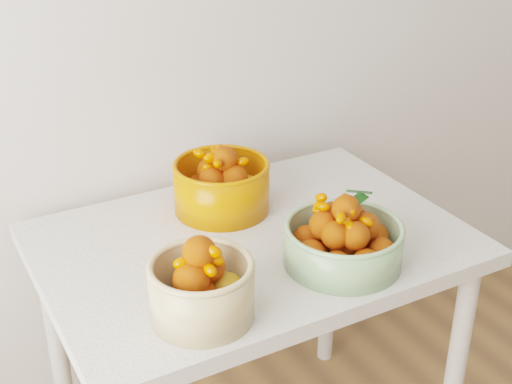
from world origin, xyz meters
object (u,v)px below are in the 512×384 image
(table, at_px, (253,271))
(bowl_cream, at_px, (202,288))
(bowl_orange, at_px, (222,185))
(bowl_green, at_px, (343,240))

(table, height_order, bowl_cream, bowl_cream)
(table, relative_size, bowl_orange, 3.93)
(table, bearing_deg, bowl_green, -58.11)
(bowl_green, distance_m, bowl_orange, 0.38)
(bowl_cream, bearing_deg, bowl_orange, 58.60)
(table, bearing_deg, bowl_orange, 90.00)
(bowl_cream, xyz_separation_m, bowl_orange, (0.24, 0.39, 0.00))
(bowl_cream, distance_m, bowl_green, 0.36)
(table, distance_m, bowl_cream, 0.37)
(table, distance_m, bowl_orange, 0.23)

